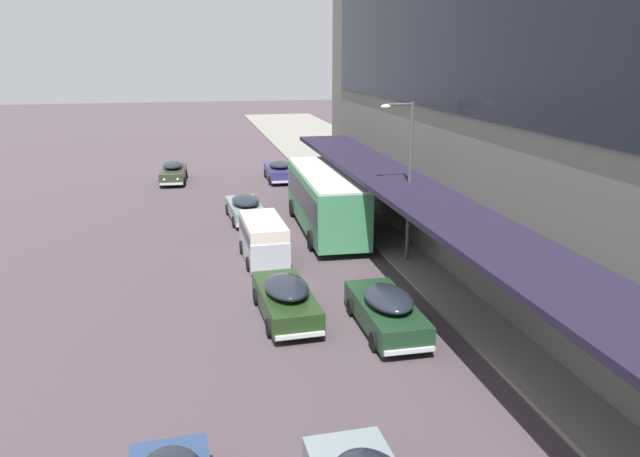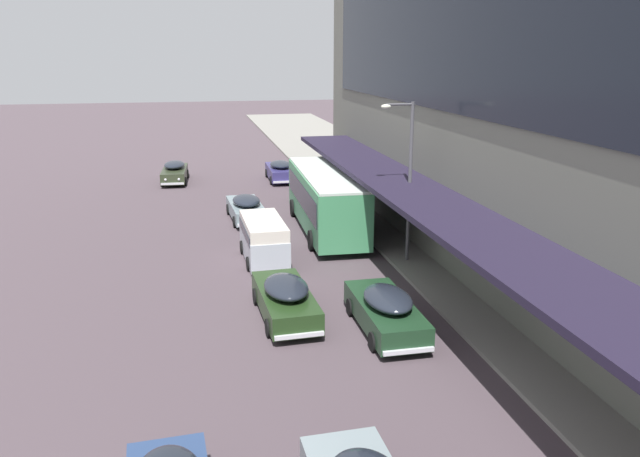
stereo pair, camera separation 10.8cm
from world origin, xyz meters
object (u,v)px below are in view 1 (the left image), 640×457
Objects in this scene: vw_van at (263,237)px; street_lamp at (406,171)px; transit_bus_kerbside_front at (325,198)px; sedan_lead_near at (173,172)px; sedan_second_mid at (386,310)px; sedan_oncoming_front at (245,208)px; sedan_trailing_mid at (279,171)px; sedan_second_near at (286,298)px.

street_lamp is at bearing -16.09° from vw_van.
transit_bus_kerbside_front reaches higher than sedan_lead_near.
sedan_second_mid is at bearing -69.40° from vw_van.
sedan_oncoming_front is at bearing 101.88° from sedan_second_mid.
sedan_lead_near reaches higher than sedan_trailing_mid.
sedan_second_mid is 8.17m from street_lamp.
sedan_lead_near is (-7.49, 27.89, -0.01)m from sedan_second_mid.
sedan_oncoming_front is at bearing 124.86° from street_lamp.
sedan_oncoming_front is 11.54m from sedan_trailing_mid.
sedan_lead_near is (-4.17, 12.08, 0.03)m from sedan_oncoming_front.
sedan_oncoming_front is 1.09× the size of vw_van.
sedan_trailing_mid is 0.69× the size of street_lamp.
transit_bus_kerbside_front reaches higher than sedan_second_mid.
sedan_second_near is 6.75m from vw_van.
street_lamp is (10.49, -21.16, 3.52)m from sedan_lead_near.
sedan_trailing_mid is at bearing 91.47° from transit_bus_kerbside_front.
transit_bus_kerbside_front is 12.68m from sedan_second_mid.
vw_van reaches higher than sedan_lead_near.
street_lamp reaches higher than sedan_lead_near.
street_lamp reaches higher than sedan_oncoming_front.
vw_van is at bearing 89.84° from sedan_second_near.
transit_bus_kerbside_front is 14.21m from sedan_trailing_mid.
vw_van is (-3.48, -18.26, 0.34)m from sedan_trailing_mid.
transit_bus_kerbside_front is at bearing -61.97° from sedan_lead_near.
sedan_second_near is at bearing 151.10° from sedan_second_mid.
vw_van is (0.02, 6.74, 0.33)m from sedan_second_near.
sedan_lead_near is at bearing 99.29° from sedan_second_near.
sedan_second_near is 1.01× the size of sedan_second_mid.
transit_bus_kerbside_front is 1.46× the size of street_lamp.
vw_van reaches higher than sedan_second_mid.
sedan_trailing_mid is at bearing 71.81° from sedan_oncoming_front.
sedan_second_near is 0.98× the size of sedan_lead_near.
street_lamp is (6.22, 4.96, 3.51)m from sedan_second_near.
transit_bus_kerbside_front is 2.11× the size of sedan_second_mid.
transit_bus_kerbside_front is at bearing -38.87° from sedan_oncoming_front.
sedan_lead_near is 19.84m from vw_van.
sedan_second_near is 14.04m from sedan_oncoming_front.
vw_van is 0.64× the size of street_lamp.
sedan_lead_near is at bearing 102.49° from vw_van.
transit_bus_kerbside_front reaches higher than vw_van.
sedan_second_mid is 28.88m from sedan_lead_near.
sedan_oncoming_front is 11.62m from street_lamp.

